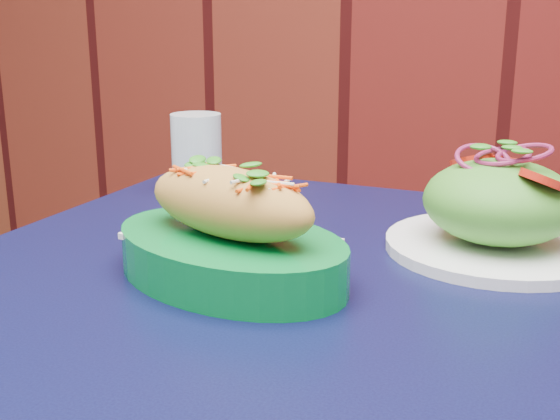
% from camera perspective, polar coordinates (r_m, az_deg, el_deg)
% --- Properties ---
extents(cafe_table, '(0.82, 0.82, 0.75)m').
position_cam_1_polar(cafe_table, '(0.71, 3.39, -12.74)').
color(cafe_table, black).
rests_on(cafe_table, ground).
extents(banh_mi_basket, '(0.29, 0.23, 0.12)m').
position_cam_1_polar(banh_mi_basket, '(0.68, -4.10, -2.02)').
color(banh_mi_basket, '#05712D').
rests_on(banh_mi_basket, cafe_table).
extents(salad_plate, '(0.24, 0.24, 0.12)m').
position_cam_1_polar(salad_plate, '(0.79, 17.36, 0.04)').
color(salad_plate, white).
rests_on(salad_plate, cafe_table).
extents(water_glass, '(0.07, 0.07, 0.11)m').
position_cam_1_polar(water_glass, '(1.00, -6.78, 4.49)').
color(water_glass, silver).
rests_on(water_glass, cafe_table).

